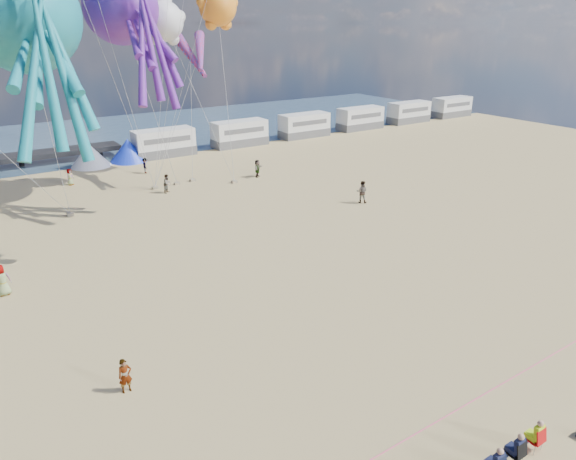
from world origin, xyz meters
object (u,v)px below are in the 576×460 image
object	(u,v)px
motorhome_1	(240,133)
sandbag_d	(193,180)
beachgoer_7	(362,192)
tent_blue	(128,150)
sandbag_a	(70,214)
kite_teddy_orange	(218,7)
kite_panda	(164,21)
motorhome_2	(304,125)
beachgoer_6	(70,177)
motorhome_4	(409,112)
beachgoer_1	(167,184)
windsock_mid	(190,56)
standing_person	(125,376)
motorhome_0	(164,143)
beachgoer_2	(145,166)
sandbag_c	(234,182)
windsock_right	(200,52)
beachgoer_4	(258,168)
kite_octopus_teal	(21,16)
tent_white	(90,155)
sandbag_b	(177,183)
beachgoer_0	(2,280)
motorhome_3	(360,118)
motorhome_5	(452,107)
sandbag_e	(155,188)

from	to	relation	value
motorhome_1	sandbag_d	world-z (taller)	motorhome_1
beachgoer_7	sandbag_d	distance (m)	16.28
tent_blue	sandbag_a	bearing A→B (deg)	-122.44
kite_teddy_orange	sandbag_a	bearing A→B (deg)	-164.14
beachgoer_7	kite_panda	distance (m)	21.67
beachgoer_7	kite_panda	bearing A→B (deg)	-7.01
motorhome_2	beachgoer_7	xyz separation A→B (m)	(-11.26, -24.26, -0.57)
beachgoer_6	beachgoer_7	world-z (taller)	beachgoer_7
motorhome_4	beachgoer_1	bearing A→B (deg)	-163.17
kite_teddy_orange	windsock_mid	size ratio (longest dim) A/B	0.86
standing_person	beachgoer_1	distance (m)	26.43
motorhome_4	motorhome_0	bearing A→B (deg)	180.00
beachgoer_1	beachgoer_2	world-z (taller)	beachgoer_1
beachgoer_2	sandbag_c	world-z (taller)	beachgoer_2
sandbag_a	sandbag_c	xyz separation A→B (m)	(14.67, 0.78, 0.00)
windsock_right	beachgoer_1	bearing A→B (deg)	-143.97
motorhome_0	motorhome_2	world-z (taller)	same
beachgoer_1	beachgoer_4	world-z (taller)	beachgoer_4
beachgoer_1	sandbag_c	size ratio (longest dim) A/B	3.30
tent_blue	windsock_mid	size ratio (longest dim) A/B	0.58
motorhome_4	beachgoer_6	bearing A→B (deg)	-173.32
beachgoer_2	kite_octopus_teal	xyz separation A→B (m)	(-10.13, -10.55, 13.44)
windsock_right	beachgoer_6	bearing A→B (deg)	174.61
tent_white	sandbag_b	bearing A→B (deg)	-65.88
tent_blue	beachgoer_0	xyz separation A→B (m)	(-14.80, -25.36, -0.31)
motorhome_3	sandbag_d	xyz separation A→B (m)	(-29.91, -10.82, -1.39)
motorhome_0	sandbag_b	distance (m)	11.54
motorhome_3	beachgoer_6	bearing A→B (deg)	-171.74
beachgoer_7	beachgoer_4	bearing A→B (deg)	-28.43
motorhome_3	motorhome_1	bearing A→B (deg)	180.00
sandbag_a	motorhome_5	bearing A→B (deg)	13.25
sandbag_c	kite_panda	xyz separation A→B (m)	(-4.44, 2.94, 13.84)
beachgoer_7	beachgoer_0	bearing A→B (deg)	47.75
tent_white	kite_teddy_orange	xyz separation A→B (m)	(11.07, -8.72, 13.98)
beachgoer_6	windsock_mid	bearing A→B (deg)	-57.89
sandbag_d	beachgoer_4	bearing A→B (deg)	-19.67
motorhome_5	sandbag_b	xyz separation A→B (m)	(-50.56, -11.04, -1.39)
beachgoer_4	sandbag_e	xyz separation A→B (m)	(-9.65, 1.68, -0.72)
motorhome_3	motorhome_5	size ratio (longest dim) A/B	1.00
motorhome_5	windsock_mid	bearing A→B (deg)	-167.40
sandbag_c	windsock_mid	world-z (taller)	windsock_mid
kite_octopus_teal	motorhome_0	bearing A→B (deg)	51.82
sandbag_d	sandbag_e	xyz separation A→B (m)	(-3.81, -0.41, 0.00)
beachgoer_4	kite_panda	bearing A→B (deg)	123.05
motorhome_4	windsock_mid	distance (m)	41.39
kite_octopus_teal	beachgoer_4	bearing A→B (deg)	13.13
motorhome_2	beachgoer_4	size ratio (longest dim) A/B	3.95
tent_blue	beachgoer_2	world-z (taller)	tent_blue
beachgoer_4	sandbag_a	size ratio (longest dim) A/B	3.34
beachgoer_7	windsock_right	size ratio (longest dim) A/B	0.34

